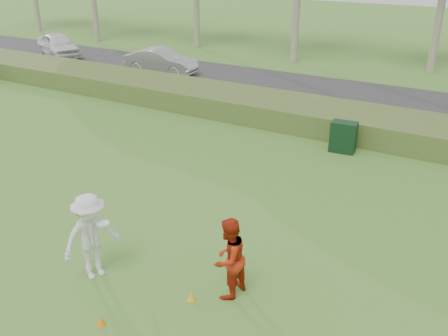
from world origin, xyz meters
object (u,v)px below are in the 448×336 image
Objects in this scene: player_white at (91,237)px; car_mid at (161,61)px; cone_orange at (101,321)px; utility_cabinet at (343,137)px; cone_yellow at (191,296)px; car_left at (58,45)px; player_red at (229,258)px.

car_mid is (-10.23, 16.12, -0.26)m from player_white.
cone_orange is 0.18× the size of utility_cabinet.
cone_yellow is 9.64m from utility_cabinet.
utility_cabinet is 0.25× the size of car_left.
cone_orange is at bearing -101.51° from utility_cabinet.
car_left is at bearing 157.81° from utility_cabinet.
player_white is 19.09m from car_mid.
car_left is at bearing -119.02° from player_red.
cone_yellow is at bearing -59.01° from player_white.
utility_cabinet is at bearing -82.07° from car_left.
player_red is (2.93, 0.93, -0.11)m from player_white.
player_white reaches higher than cone_yellow.
utility_cabinet is (2.45, 10.00, -0.46)m from player_white.
cone_yellow is at bearing -39.49° from player_red.
player_white is 2.55m from cone_yellow.
car_left is at bearing 138.84° from cone_orange.
player_white is 25.08m from car_left.
player_red is 0.43× the size of car_mid.
cone_yellow is (2.35, 0.37, -0.91)m from player_white.
car_mid reaches higher than cone_orange.
cone_yellow is at bearing -146.27° from car_mid.
player_white is at bearing 136.94° from cone_orange.
cone_yellow is 0.05× the size of car_left.
car_mid is at bearing 123.58° from cone_orange.
player_white is at bearing -106.28° from car_left.
cone_orange is 20.75m from car_mid.
cone_yellow is at bearing -95.94° from utility_cabinet.
player_red is 1.63× the size of utility_cabinet.
utility_cabinet is 0.26× the size of car_mid.
car_left is (-21.84, 15.53, -0.10)m from player_red.
player_red is at bearing 44.12° from cone_yellow.
player_white is at bearing -152.49° from car_mid.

